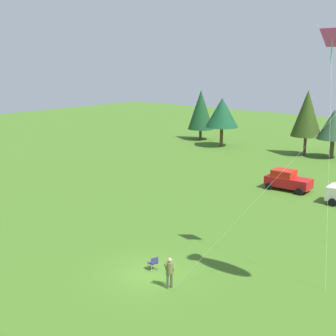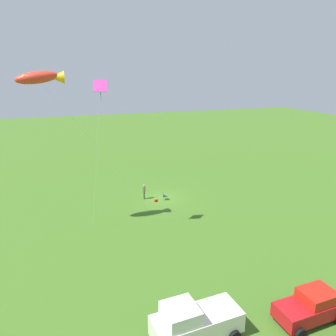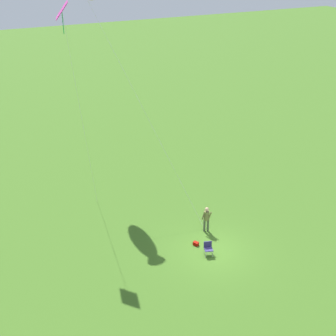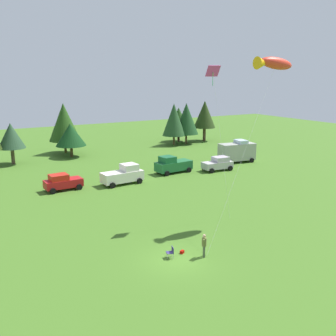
# 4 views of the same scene
# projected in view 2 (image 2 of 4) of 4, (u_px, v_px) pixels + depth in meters

# --- Properties ---
(ground_plane) EXTENTS (160.00, 160.00, 0.00)m
(ground_plane) POSITION_uv_depth(u_px,v_px,m) (162.00, 198.00, 38.32)
(ground_plane) COLOR #3E6920
(person_kite_flyer) EXTENTS (0.46, 0.60, 1.74)m
(person_kite_flyer) POSITION_uv_depth(u_px,v_px,m) (144.00, 191.00, 37.91)
(person_kite_flyer) COLOR #445137
(person_kite_flyer) RESTS_ON ground
(folding_chair) EXTENTS (0.59, 0.59, 0.82)m
(folding_chair) POSITION_uv_depth(u_px,v_px,m) (164.00, 196.00, 37.78)
(folding_chair) COLOR navy
(folding_chair) RESTS_ON ground
(backpack_on_grass) EXTENTS (0.39, 0.35, 0.22)m
(backpack_on_grass) POSITION_uv_depth(u_px,v_px,m) (156.00, 201.00, 37.34)
(backpack_on_grass) COLOR #A70E05
(backpack_on_grass) RESTS_ON ground
(car_red_sedan) EXTENTS (4.28, 2.36, 1.89)m
(car_red_sedan) POSITION_uv_depth(u_px,v_px,m) (311.00, 306.00, 19.35)
(car_red_sedan) COLOR red
(car_red_sedan) RESTS_ON ground
(truck_white_pickup) EXTENTS (5.12, 2.67, 2.34)m
(truck_white_pickup) POSITION_uv_depth(u_px,v_px,m) (194.00, 322.00, 17.91)
(truck_white_pickup) COLOR white
(truck_white_pickup) RESTS_ON ground
(kite_large_fish) EXTENTS (11.74, 4.79, 14.50)m
(kite_large_fish) POSITION_uv_depth(u_px,v_px,m) (42.00, 78.00, 27.44)
(kite_large_fish) COLOR red
(kite_large_fish) RESTS_ON ground
(kite_diamond_rainbow) EXTENTS (1.92, 1.97, 13.61)m
(kite_diamond_rainbow) POSITION_uv_depth(u_px,v_px,m) (100.00, 90.00, 26.90)
(kite_diamond_rainbow) COLOR #D1389E
(kite_diamond_rainbow) RESTS_ON ground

